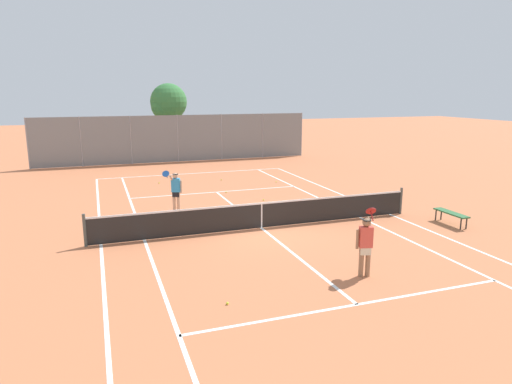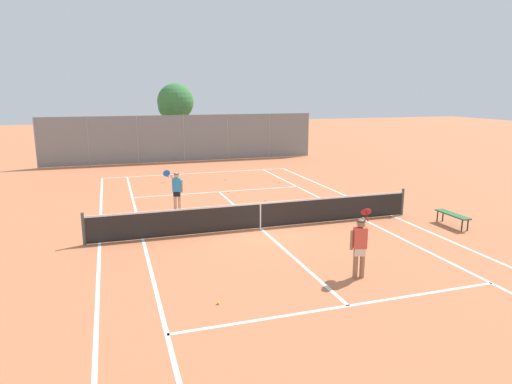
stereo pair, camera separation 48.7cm
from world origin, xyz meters
name	(u,v)px [view 1 (the left image)]	position (x,y,z in m)	size (l,w,h in m)	color
ground_plane	(262,228)	(0.00, 0.00, 0.00)	(120.00, 120.00, 0.00)	#C67047
court_line_markings	(262,228)	(0.00, 0.00, 0.00)	(11.10, 23.90, 0.01)	white
tennis_net	(262,215)	(0.00, 0.00, 0.51)	(12.00, 0.10, 1.07)	#474C47
player_near_side	(365,243)	(1.07, -5.00, 0.93)	(0.81, 0.70, 1.77)	#936B4C
player_far_left	(176,189)	(-2.48, 3.37, 0.93)	(0.85, 0.68, 1.77)	#D8A884
loose_tennis_ball_0	(263,200)	(1.55, 3.97, 0.03)	(0.07, 0.07, 0.07)	#D1DB33
loose_tennis_ball_1	(227,303)	(-2.83, -5.40, 0.03)	(0.07, 0.07, 0.07)	#D1DB33
loose_tennis_ball_2	(221,180)	(1.02, 9.22, 0.03)	(0.07, 0.07, 0.07)	#D1DB33
loose_tennis_ball_3	(159,183)	(-2.36, 9.49, 0.03)	(0.07, 0.07, 0.07)	#D1DB33
loose_tennis_ball_4	(276,182)	(3.66, 7.66, 0.03)	(0.07, 0.07, 0.07)	#D1DB33
loose_tennis_ball_5	(226,192)	(0.41, 6.10, 0.03)	(0.07, 0.07, 0.07)	#D1DB33
courtside_bench	(451,214)	(6.76, -1.89, 0.41)	(0.36, 1.50, 0.47)	#2D6638
back_fence	(178,139)	(0.00, 16.87, 1.62)	(18.95, 0.08, 3.25)	gray
tree_behind_left	(167,103)	(-0.21, 19.46, 3.98)	(2.68, 2.68, 5.41)	brown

